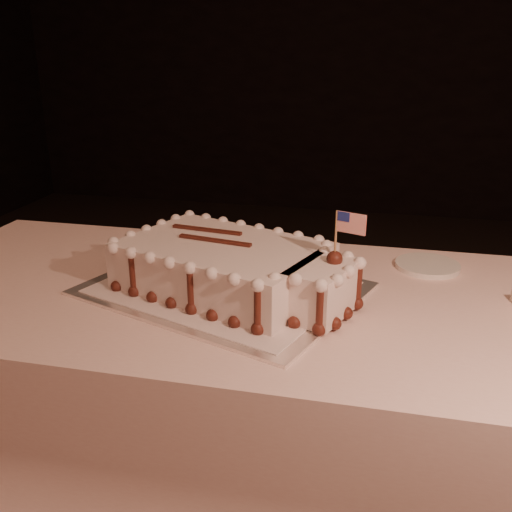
% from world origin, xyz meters
% --- Properties ---
extents(banquet_table, '(2.40, 0.80, 0.75)m').
position_xyz_m(banquet_table, '(0.00, 0.60, 0.38)').
color(banquet_table, beige).
rests_on(banquet_table, ground).
extents(cake_board, '(0.72, 0.63, 0.01)m').
position_xyz_m(cake_board, '(-0.37, 0.60, 0.75)').
color(cake_board, white).
rests_on(cake_board, banquet_table).
extents(doily, '(0.65, 0.57, 0.00)m').
position_xyz_m(doily, '(-0.37, 0.60, 0.76)').
color(doily, silver).
rests_on(doily, cake_board).
extents(sheet_cake, '(0.60, 0.45, 0.23)m').
position_xyz_m(sheet_cake, '(-0.34, 0.59, 0.81)').
color(sheet_cake, silver).
rests_on(sheet_cake, doily).
extents(side_plate, '(0.17, 0.17, 0.01)m').
position_xyz_m(side_plate, '(0.11, 0.86, 0.76)').
color(side_plate, silver).
rests_on(side_plate, banquet_table).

